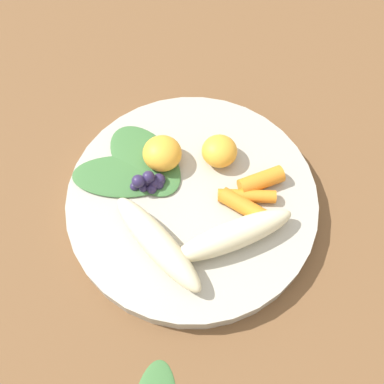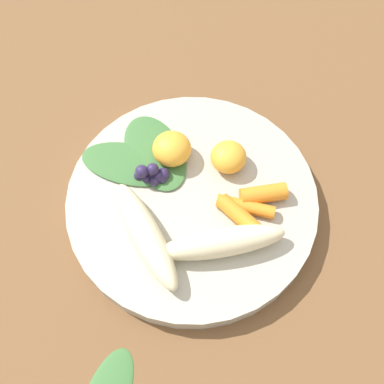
% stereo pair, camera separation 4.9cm
% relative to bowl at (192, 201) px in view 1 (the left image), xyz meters
% --- Properties ---
extents(ground_plane, '(2.40, 2.40, 0.00)m').
position_rel_bowl_xyz_m(ground_plane, '(0.00, 0.00, -0.01)').
color(ground_plane, brown).
extents(bowl, '(0.28, 0.28, 0.02)m').
position_rel_bowl_xyz_m(bowl, '(0.00, 0.00, 0.00)').
color(bowl, '#B2AD9E').
rests_on(bowl, ground_plane).
extents(banana_peeled_left, '(0.11, 0.12, 0.03)m').
position_rel_bowl_xyz_m(banana_peeled_left, '(-0.04, -0.06, 0.03)').
color(banana_peeled_left, beige).
rests_on(banana_peeled_left, bowl).
extents(banana_peeled_right, '(0.10, 0.13, 0.03)m').
position_rel_bowl_xyz_m(banana_peeled_right, '(-0.07, 0.02, 0.03)').
color(banana_peeled_right, beige).
rests_on(banana_peeled_right, bowl).
extents(orange_segment_near, '(0.04, 0.04, 0.03)m').
position_rel_bowl_xyz_m(orange_segment_near, '(0.03, 0.04, 0.03)').
color(orange_segment_near, '#F4A833').
rests_on(orange_segment_near, bowl).
extents(orange_segment_far, '(0.04, 0.04, 0.03)m').
position_rel_bowl_xyz_m(orange_segment_far, '(0.06, -0.02, 0.03)').
color(orange_segment_far, '#F4A833').
rests_on(orange_segment_far, bowl).
extents(carrot_front, '(0.03, 0.06, 0.02)m').
position_rel_bowl_xyz_m(carrot_front, '(0.00, -0.06, 0.02)').
color(carrot_front, orange).
rests_on(carrot_front, bowl).
extents(carrot_mid_left, '(0.03, 0.06, 0.01)m').
position_rel_bowl_xyz_m(carrot_mid_left, '(0.01, -0.06, 0.02)').
color(carrot_mid_left, orange).
rests_on(carrot_mid_left, bowl).
extents(carrot_mid_right, '(0.05, 0.05, 0.02)m').
position_rel_bowl_xyz_m(carrot_mid_right, '(0.04, -0.07, 0.02)').
color(carrot_mid_right, orange).
rests_on(carrot_mid_right, bowl).
extents(blueberry_pile, '(0.03, 0.04, 0.03)m').
position_rel_bowl_xyz_m(blueberry_pile, '(-0.00, 0.05, 0.02)').
color(blueberry_pile, '#2D234C').
rests_on(blueberry_pile, bowl).
extents(kale_leaf_left, '(0.11, 0.12, 0.00)m').
position_rel_bowl_xyz_m(kale_leaf_left, '(0.03, 0.06, 0.01)').
color(kale_leaf_left, '#3D7038').
rests_on(kale_leaf_left, bowl).
extents(kale_leaf_right, '(0.08, 0.12, 0.00)m').
position_rel_bowl_xyz_m(kale_leaf_right, '(0.00, 0.08, 0.01)').
color(kale_leaf_right, '#3D7038').
rests_on(kale_leaf_right, bowl).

